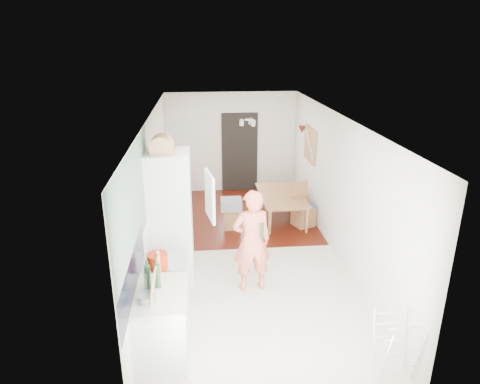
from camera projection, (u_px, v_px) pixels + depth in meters
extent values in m
cube|color=silver|center=(246.00, 254.00, 7.80)|extent=(3.20, 7.00, 0.01)
cube|color=#4F1408|center=(238.00, 214.00, 9.53)|extent=(3.20, 3.30, 0.01)
cube|color=gray|center=(134.00, 202.00, 5.16)|extent=(0.02, 3.00, 1.30)
cube|color=black|center=(133.00, 276.00, 4.88)|extent=(0.02, 1.90, 0.50)
cube|color=black|center=(240.00, 153.00, 10.74)|extent=(0.90, 0.04, 2.00)
cube|color=silver|center=(162.00, 327.00, 5.15)|extent=(0.60, 0.90, 0.86)
cube|color=beige|center=(160.00, 294.00, 4.99)|extent=(0.62, 0.92, 0.06)
cube|color=silver|center=(166.00, 292.00, 5.85)|extent=(0.60, 0.60, 0.88)
cube|color=#B7B7B9|center=(164.00, 262.00, 5.69)|extent=(0.60, 0.60, 0.04)
cube|color=silver|center=(170.00, 219.00, 6.59)|extent=(0.66, 0.66, 2.15)
cube|color=silver|center=(210.00, 196.00, 6.20)|extent=(0.14, 0.56, 0.70)
cube|color=white|center=(189.00, 190.00, 6.46)|extent=(0.02, 0.52, 0.66)
cube|color=tan|center=(310.00, 145.00, 9.19)|extent=(0.03, 0.90, 0.70)
cube|color=brown|center=(310.00, 145.00, 9.19)|extent=(0.00, 0.94, 0.74)
cone|color=maroon|center=(302.00, 129.00, 9.73)|extent=(0.18, 0.18, 0.16)
imported|color=#F67159|center=(252.00, 232.00, 6.42)|extent=(0.75, 0.54, 1.93)
imported|color=brown|center=(283.00, 209.00, 9.20)|extent=(0.79, 1.41, 0.49)
cube|color=gray|center=(231.00, 204.00, 8.69)|extent=(0.44, 0.44, 0.19)
cylinder|color=red|center=(157.00, 260.00, 5.55)|extent=(0.29, 0.29, 0.16)
cylinder|color=#B7B7B9|center=(147.00, 299.00, 4.77)|extent=(0.24, 0.24, 0.09)
cylinder|color=#1E4425|center=(262.00, 231.00, 6.25)|extent=(0.05, 0.05, 0.25)
cylinder|color=#1E4425|center=(157.00, 276.00, 5.04)|extent=(0.08, 0.08, 0.30)
cylinder|color=#1E4425|center=(148.00, 277.00, 5.01)|extent=(0.08, 0.08, 0.30)
cylinder|color=silver|center=(148.00, 280.00, 5.03)|extent=(0.10, 0.10, 0.21)
cylinder|color=tan|center=(158.00, 270.00, 5.26)|extent=(0.06, 0.06, 0.21)
cylinder|color=tan|center=(158.00, 262.00, 5.44)|extent=(0.06, 0.06, 0.21)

